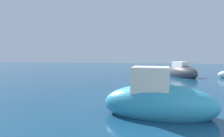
{
  "coord_description": "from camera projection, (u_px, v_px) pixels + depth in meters",
  "views": [
    {
      "loc": [
        -2.78,
        -4.06,
        2.2
      ],
      "look_at": [
        -5.22,
        11.75,
        0.97
      ],
      "focal_mm": 32.9,
      "sensor_mm": 36.0,
      "label": 1
    }
  ],
  "objects": [
    {
      "name": "moored_boat_5",
      "position": [
        158.0,
        102.0,
        7.14
      ],
      "size": [
        4.06,
        1.99,
        2.04
      ],
      "rotation": [
        0.0,
        0.0,
        6.18
      ],
      "color": "teal",
      "rests_on": "ground"
    },
    {
      "name": "moored_boat_2",
      "position": [
        182.0,
        72.0,
        19.03
      ],
      "size": [
        3.03,
        4.06,
        1.68
      ],
      "rotation": [
        0.0,
        0.0,
        5.17
      ],
      "color": "#3F3F47",
      "rests_on": "ground"
    }
  ]
}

